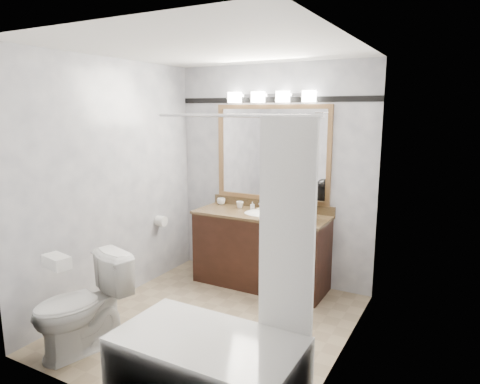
% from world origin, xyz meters
% --- Properties ---
extents(room, '(2.42, 2.62, 2.52)m').
position_xyz_m(room, '(0.00, 0.00, 1.25)').
color(room, '#9A8668').
rests_on(room, ground).
extents(vanity, '(1.53, 0.58, 0.97)m').
position_xyz_m(vanity, '(0.00, 1.02, 0.44)').
color(vanity, black).
rests_on(vanity, ground).
extents(mirror, '(1.40, 0.04, 1.10)m').
position_xyz_m(mirror, '(0.00, 1.28, 1.50)').
color(mirror, '#986F44').
rests_on(mirror, room).
extents(vanity_light_bar, '(1.02, 0.14, 0.12)m').
position_xyz_m(vanity_light_bar, '(0.00, 1.23, 2.13)').
color(vanity_light_bar, silver).
rests_on(vanity_light_bar, room).
extents(accent_stripe, '(2.40, 0.01, 0.06)m').
position_xyz_m(accent_stripe, '(0.00, 1.29, 2.10)').
color(accent_stripe, black).
rests_on(accent_stripe, room).
extents(bathtub, '(1.30, 0.75, 1.96)m').
position_xyz_m(bathtub, '(0.55, -0.90, 0.28)').
color(bathtub, white).
rests_on(bathtub, ground).
extents(tp_roll, '(0.11, 0.12, 0.12)m').
position_xyz_m(tp_roll, '(-1.14, 0.66, 0.70)').
color(tp_roll, white).
rests_on(tp_roll, room).
extents(toilet, '(0.65, 0.88, 0.80)m').
position_xyz_m(toilet, '(-0.71, -0.92, 0.40)').
color(toilet, white).
rests_on(toilet, ground).
extents(tissue_box, '(0.25, 0.17, 0.10)m').
position_xyz_m(tissue_box, '(-0.71, -1.12, 0.85)').
color(tissue_box, white).
rests_on(tissue_box, toilet).
extents(coffee_maker, '(0.19, 0.24, 0.36)m').
position_xyz_m(coffee_maker, '(0.54, 1.01, 1.04)').
color(coffee_maker, black).
rests_on(coffee_maker, vanity).
extents(cup_left, '(0.13, 0.13, 0.08)m').
position_xyz_m(cup_left, '(-0.63, 1.20, 0.89)').
color(cup_left, white).
rests_on(cup_left, vanity).
extents(cup_right, '(0.11, 0.11, 0.08)m').
position_xyz_m(cup_right, '(-0.34, 1.14, 0.89)').
color(cup_right, white).
rests_on(cup_right, vanity).
extents(soap_bottle_a, '(0.04, 0.04, 0.09)m').
position_xyz_m(soap_bottle_a, '(-0.18, 1.15, 0.89)').
color(soap_bottle_a, white).
rests_on(soap_bottle_a, vanity).
extents(soap_bottle_b, '(0.09, 0.09, 0.08)m').
position_xyz_m(soap_bottle_b, '(0.15, 1.17, 0.89)').
color(soap_bottle_b, white).
rests_on(soap_bottle_b, vanity).
extents(soap_bar, '(0.09, 0.06, 0.03)m').
position_xyz_m(soap_bar, '(-0.05, 1.13, 0.86)').
color(soap_bar, beige).
rests_on(soap_bar, vanity).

